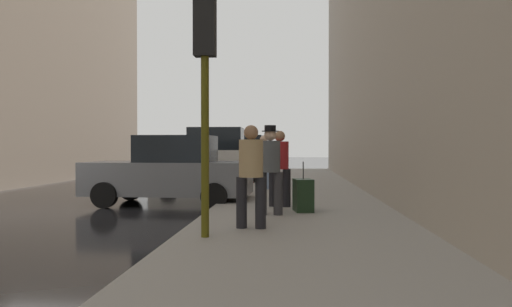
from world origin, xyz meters
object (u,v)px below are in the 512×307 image
object	(u,v)px
parked_gray_coupe	(171,172)
fire_hydrant	(246,181)
pedestrian_in_tan_coat	(251,171)
parked_red_hatchback	(232,159)
traffic_light	(205,63)
rolling_suitcase	(303,195)
parked_black_suv	(244,154)
pedestrian_in_red_jacket	(280,164)
duffel_bag	(280,183)
pedestrian_with_beanie	(270,165)
pedestrian_in_jeans	(264,159)
parked_white_van	(212,159)

from	to	relation	value
parked_gray_coupe	fire_hydrant	xyz separation A→B (m)	(1.80, 1.71, -0.35)
fire_hydrant	pedestrian_in_tan_coat	bearing A→B (deg)	-83.89
parked_red_hatchback	traffic_light	world-z (taller)	traffic_light
fire_hydrant	rolling_suitcase	world-z (taller)	rolling_suitcase
parked_gray_coupe	parked_black_suv	distance (m)	19.41
parked_black_suv	fire_hydrant	xyz separation A→B (m)	(1.80, -17.69, -0.54)
parked_black_suv	pedestrian_in_red_jacket	xyz separation A→B (m)	(2.87, -20.92, 0.07)
rolling_suitcase	duffel_bag	world-z (taller)	rolling_suitcase
parked_gray_coupe	pedestrian_with_beanie	distance (m)	3.96
pedestrian_in_jeans	pedestrian_in_tan_coat	xyz separation A→B (m)	(0.23, -7.57, 0.00)
parked_black_suv	traffic_light	size ratio (longest dim) A/B	1.28
parked_red_hatchback	pedestrian_in_jeans	world-z (taller)	pedestrian_in_jeans
pedestrian_in_jeans	rolling_suitcase	distance (m)	5.51
duffel_bag	pedestrian_in_jeans	bearing A→B (deg)	-124.96
pedestrian_with_beanie	duffel_bag	world-z (taller)	pedestrian_with_beanie
traffic_light	pedestrian_in_red_jacket	bearing A→B (deg)	75.26
fire_hydrant	parked_black_suv	bearing A→B (deg)	95.82
rolling_suitcase	duffel_bag	size ratio (longest dim) A/B	2.36
parked_black_suv	fire_hydrant	size ratio (longest dim) A/B	6.56
parked_white_van	parked_black_suv	distance (m)	12.68
pedestrian_in_red_jacket	parked_red_hatchback	bearing A→B (deg)	100.98
parked_black_suv	fire_hydrant	bearing A→B (deg)	-84.18
traffic_light	pedestrian_in_tan_coat	world-z (taller)	traffic_light
parked_white_van	pedestrian_in_jeans	size ratio (longest dim) A/B	2.70
traffic_light	pedestrian_in_tan_coat	xyz separation A→B (m)	(0.62, 0.84, -1.65)
parked_red_hatchback	traffic_light	distance (m)	18.83
parked_black_suv	pedestrian_in_red_jacket	world-z (taller)	parked_black_suv
parked_gray_coupe	traffic_light	bearing A→B (deg)	-70.96
parked_white_van	rolling_suitcase	bearing A→B (deg)	-69.50
parked_black_suv	duffel_bag	distance (m)	15.92
parked_white_van	pedestrian_with_beanie	xyz separation A→B (m)	(2.71, -9.60, 0.10)
parked_white_van	fire_hydrant	world-z (taller)	parked_white_van
parked_gray_coupe	parked_red_hatchback	size ratio (longest dim) A/B	1.01
pedestrian_in_red_jacket	pedestrian_in_tan_coat	world-z (taller)	same
pedestrian_in_jeans	duffel_bag	world-z (taller)	pedestrian_in_jeans
pedestrian_in_red_jacket	pedestrian_in_jeans	world-z (taller)	same
pedestrian_in_jeans	duffel_bag	xyz separation A→B (m)	(0.49, 0.70, -0.81)
parked_black_suv	parked_white_van	bearing A→B (deg)	-90.00
parked_white_van	fire_hydrant	distance (m)	5.36
fire_hydrant	duffel_bag	size ratio (longest dim) A/B	1.60
fire_hydrant	pedestrian_with_beanie	distance (m)	4.71
parked_red_hatchback	pedestrian_in_jeans	bearing A→B (deg)	-77.65
parked_red_hatchback	pedestrian_with_beanie	size ratio (longest dim) A/B	2.38
parked_white_van	pedestrian_in_jeans	distance (m)	4.31
fire_hydrant	pedestrian_in_red_jacket	xyz separation A→B (m)	(1.07, -3.23, 0.61)
parked_red_hatchback	parked_black_suv	size ratio (longest dim) A/B	0.92
pedestrian_in_jeans	pedestrian_with_beanie	bearing A→B (deg)	-85.40
pedestrian_with_beanie	pedestrian_in_red_jacket	bearing A→B (deg)	83.50
pedestrian_in_red_jacket	pedestrian_in_tan_coat	distance (m)	3.04
pedestrian_in_tan_coat	traffic_light	bearing A→B (deg)	-126.22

